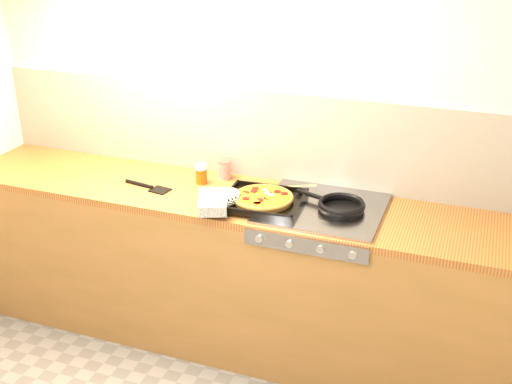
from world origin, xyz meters
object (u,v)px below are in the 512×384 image
at_px(frying_pan, 341,206).
at_px(pizza_on_tray, 249,199).
at_px(tomato_can, 224,170).
at_px(juice_glass, 201,173).

bearing_deg(frying_pan, pizza_on_tray, -167.79).
height_order(pizza_on_tray, frying_pan, pizza_on_tray).
height_order(frying_pan, tomato_can, tomato_can).
xyz_separation_m(tomato_can, juice_glass, (-0.09, -0.10, 0.00)).
bearing_deg(pizza_on_tray, juice_glass, 151.38).
bearing_deg(juice_glass, frying_pan, -6.93).
distance_m(tomato_can, juice_glass, 0.14).
bearing_deg(tomato_can, juice_glass, -131.72).
height_order(tomato_can, juice_glass, juice_glass).
relative_size(pizza_on_tray, juice_glass, 4.73).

